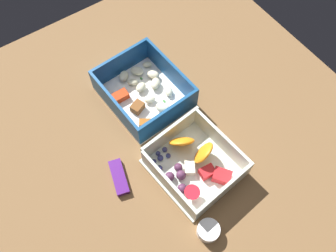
% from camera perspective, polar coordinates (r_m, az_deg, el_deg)
% --- Properties ---
extents(table_surface, '(0.80, 0.80, 0.02)m').
position_cam_1_polar(table_surface, '(0.71, -0.71, -1.19)').
color(table_surface, brown).
rests_on(table_surface, ground).
extents(pasta_container, '(0.18, 0.16, 0.06)m').
position_cam_1_polar(pasta_container, '(0.73, -3.97, 5.63)').
color(pasta_container, white).
rests_on(pasta_container, table_surface).
extents(fruit_bowl, '(0.17, 0.16, 0.06)m').
position_cam_1_polar(fruit_bowl, '(0.66, 4.33, -6.25)').
color(fruit_bowl, silver).
rests_on(fruit_bowl, table_surface).
extents(candy_bar, '(0.07, 0.04, 0.01)m').
position_cam_1_polar(candy_bar, '(0.66, -8.13, -8.39)').
color(candy_bar, '#51197A').
rests_on(candy_bar, table_surface).
extents(paper_cup_liner, '(0.04, 0.04, 0.02)m').
position_cam_1_polar(paper_cup_liner, '(0.63, 6.69, -16.82)').
color(paper_cup_liner, white).
rests_on(paper_cup_liner, table_surface).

